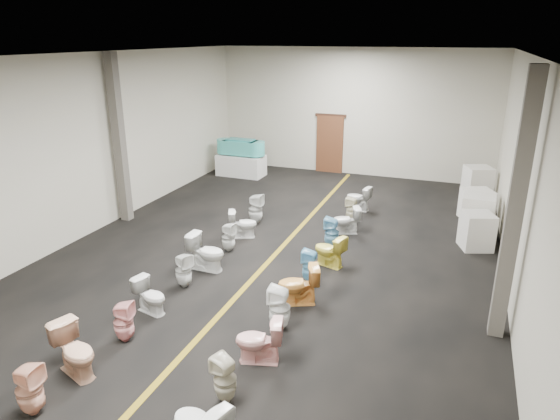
% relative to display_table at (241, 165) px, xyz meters
% --- Properties ---
extents(floor, '(16.00, 16.00, 0.00)m').
position_rel_display_table_xyz_m(floor, '(3.69, -6.33, -0.38)').
color(floor, black).
rests_on(floor, ground).
extents(ceiling, '(16.00, 16.00, 0.00)m').
position_rel_display_table_xyz_m(ceiling, '(3.69, -6.33, 4.12)').
color(ceiling, black).
rests_on(ceiling, ground).
extents(wall_back, '(10.00, 0.00, 10.00)m').
position_rel_display_table_xyz_m(wall_back, '(3.69, 1.67, 1.87)').
color(wall_back, '#BBB59F').
rests_on(wall_back, ground).
extents(wall_left, '(0.00, 16.00, 16.00)m').
position_rel_display_table_xyz_m(wall_left, '(-1.31, -6.33, 1.87)').
color(wall_left, '#BBB59F').
rests_on(wall_left, ground).
extents(wall_right, '(0.00, 16.00, 16.00)m').
position_rel_display_table_xyz_m(wall_right, '(8.69, -6.33, 1.87)').
color(wall_right, '#BBB59F').
rests_on(wall_right, ground).
extents(aisle_stripe, '(0.12, 15.60, 0.01)m').
position_rel_display_table_xyz_m(aisle_stripe, '(3.69, -6.33, -0.37)').
color(aisle_stripe, '#816712').
rests_on(aisle_stripe, floor).
extents(back_door, '(1.00, 0.10, 2.10)m').
position_rel_display_table_xyz_m(back_door, '(2.89, 1.61, 0.67)').
color(back_door, '#562D19').
rests_on(back_door, floor).
extents(door_frame, '(1.15, 0.08, 0.10)m').
position_rel_display_table_xyz_m(door_frame, '(2.89, 1.62, 1.74)').
color(door_frame, '#331C11').
rests_on(door_frame, back_door).
extents(column_left, '(0.25, 0.25, 4.50)m').
position_rel_display_table_xyz_m(column_left, '(-1.06, -5.33, 1.87)').
color(column_left, '#59544C').
rests_on(column_left, floor).
extents(column_right, '(0.25, 0.25, 4.50)m').
position_rel_display_table_xyz_m(column_right, '(8.44, -7.83, 1.87)').
color(column_right, '#59544C').
rests_on(column_right, floor).
extents(display_table, '(1.72, 0.90, 0.76)m').
position_rel_display_table_xyz_m(display_table, '(0.00, 0.00, 0.00)').
color(display_table, white).
rests_on(display_table, floor).
extents(bathtub, '(1.86, 0.70, 0.55)m').
position_rel_display_table_xyz_m(bathtub, '(0.00, 0.00, 0.69)').
color(bathtub, '#3EB5AC').
rests_on(bathtub, display_table).
extents(appliance_crate_a, '(0.88, 0.88, 0.88)m').
position_rel_display_table_xyz_m(appliance_crate_a, '(8.09, -4.05, 0.06)').
color(appliance_crate_a, beige).
rests_on(appliance_crate_a, floor).
extents(appliance_crate_b, '(0.80, 0.80, 1.06)m').
position_rel_display_table_xyz_m(appliance_crate_b, '(8.09, -3.16, 0.15)').
color(appliance_crate_b, silver).
rests_on(appliance_crate_b, floor).
extents(appliance_crate_c, '(1.00, 1.00, 0.86)m').
position_rel_display_table_xyz_m(appliance_crate_c, '(8.09, -1.94, 0.05)').
color(appliance_crate_c, silver).
rests_on(appliance_crate_c, floor).
extents(appliance_crate_d, '(0.97, 0.97, 1.06)m').
position_rel_display_table_xyz_m(appliance_crate_d, '(8.09, -0.05, 0.15)').
color(appliance_crate_d, silver).
rests_on(appliance_crate_d, floor).
extents(toilet_left_1, '(0.37, 0.36, 0.78)m').
position_rel_display_table_xyz_m(toilet_left_1, '(2.46, -12.14, 0.01)').
color(toilet_left_1, '#F6B294').
rests_on(toilet_left_1, floor).
extents(toilet_left_2, '(0.90, 0.70, 0.81)m').
position_rel_display_table_xyz_m(toilet_left_2, '(2.44, -11.24, 0.03)').
color(toilet_left_2, '#DAA585').
rests_on(toilet_left_2, floor).
extents(toilet_left_3, '(0.40, 0.39, 0.73)m').
position_rel_display_table_xyz_m(toilet_left_3, '(2.57, -10.27, -0.01)').
color(toilet_left_3, pink).
rests_on(toilet_left_3, floor).
extents(toilet_left_4, '(0.73, 0.52, 0.67)m').
position_rel_display_table_xyz_m(toilet_left_4, '(2.46, -9.32, -0.04)').
color(toilet_left_4, silver).
rests_on(toilet_left_4, floor).
extents(toilet_left_5, '(0.44, 0.44, 0.73)m').
position_rel_display_table_xyz_m(toilet_left_5, '(2.51, -8.24, -0.01)').
color(toilet_left_5, silver).
rests_on(toilet_left_5, floor).
extents(toilet_left_6, '(0.82, 0.47, 0.82)m').
position_rel_display_table_xyz_m(toilet_left_6, '(2.57, -7.37, 0.03)').
color(toilet_left_6, white).
rests_on(toilet_left_6, floor).
extents(toilet_left_7, '(0.35, 0.34, 0.70)m').
position_rel_display_table_xyz_m(toilet_left_7, '(2.57, -6.30, -0.03)').
color(toilet_left_7, silver).
rests_on(toilet_left_7, floor).
extents(toilet_left_8, '(0.80, 0.65, 0.72)m').
position_rel_display_table_xyz_m(toilet_left_8, '(2.53, -5.39, -0.02)').
color(toilet_left_8, white).
rests_on(toilet_left_8, floor).
extents(toilet_left_9, '(0.40, 0.39, 0.84)m').
position_rel_display_table_xyz_m(toilet_left_9, '(2.45, -4.38, 0.04)').
color(toilet_left_9, silver).
rests_on(toilet_left_9, floor).
extents(toilet_right_2, '(0.42, 0.42, 0.72)m').
position_rel_display_table_xyz_m(toilet_right_2, '(4.82, -11.00, -0.02)').
color(toilet_right_2, beige).
rests_on(toilet_right_2, floor).
extents(toilet_right_3, '(0.82, 0.60, 0.75)m').
position_rel_display_table_xyz_m(toilet_right_3, '(4.91, -10.00, -0.00)').
color(toilet_right_3, '#F7B3AD').
rests_on(toilet_right_3, floor).
extents(toilet_right_4, '(0.41, 0.40, 0.82)m').
position_rel_display_table_xyz_m(toilet_right_4, '(4.89, -9.01, 0.03)').
color(toilet_right_4, white).
rests_on(toilet_right_4, floor).
extents(toilet_right_5, '(0.89, 0.72, 0.79)m').
position_rel_display_table_xyz_m(toilet_right_5, '(4.91, -8.07, 0.02)').
color(toilet_right_5, gold).
rests_on(toilet_right_5, floor).
extents(toilet_right_6, '(0.34, 0.34, 0.73)m').
position_rel_display_table_xyz_m(toilet_right_6, '(4.86, -7.15, -0.01)').
color(toilet_right_6, '#68B1D7').
rests_on(toilet_right_6, floor).
extents(toilet_right_7, '(0.81, 0.61, 0.74)m').
position_rel_display_table_xyz_m(toilet_right_7, '(5.03, -6.24, -0.01)').
color(toilet_right_7, '#EBD94C').
rests_on(toilet_right_7, floor).
extents(toilet_right_8, '(0.36, 0.35, 0.77)m').
position_rel_display_table_xyz_m(toilet_right_8, '(4.82, -5.24, 0.01)').
color(toilet_right_8, '#6AA8CA').
rests_on(toilet_right_8, floor).
extents(toilet_right_9, '(0.80, 0.64, 0.71)m').
position_rel_display_table_xyz_m(toilet_right_9, '(4.93, -4.22, -0.02)').
color(toilet_right_9, silver).
rests_on(toilet_right_9, floor).
extents(toilet_right_10, '(0.35, 0.34, 0.69)m').
position_rel_display_table_xyz_m(toilet_right_10, '(4.87, -3.29, -0.03)').
color(toilet_right_10, beige).
rests_on(toilet_right_10, floor).
extents(toilet_right_11, '(0.79, 0.55, 0.74)m').
position_rel_display_table_xyz_m(toilet_right_11, '(4.84, -2.31, -0.01)').
color(toilet_right_11, silver).
rests_on(toilet_right_11, floor).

